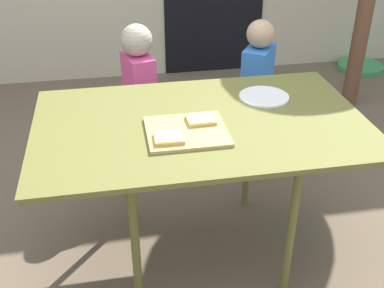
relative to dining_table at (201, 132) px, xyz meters
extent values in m
plane|color=brown|center=(0.00, 0.00, -0.70)|extent=(16.00, 16.00, 0.00)
cube|color=brown|center=(0.00, 0.00, 0.04)|extent=(1.44, 0.89, 0.02)
cylinder|color=brown|center=(-0.33, -0.33, -0.33)|extent=(0.04, 0.04, 0.73)
cylinder|color=brown|center=(0.33, -0.33, -0.33)|extent=(0.04, 0.04, 0.73)
cylinder|color=brown|center=(-0.33, 0.33, -0.33)|extent=(0.04, 0.04, 0.73)
cylinder|color=brown|center=(0.33, 0.33, -0.33)|extent=(0.04, 0.04, 0.73)
cube|color=tan|center=(-0.08, -0.09, 0.06)|extent=(0.33, 0.30, 0.01)
cube|color=gold|center=(-0.01, -0.03, 0.08)|extent=(0.12, 0.10, 0.02)
cube|color=beige|center=(-0.01, -0.03, 0.09)|extent=(0.11, 0.09, 0.00)
cube|color=gold|center=(-0.16, -0.16, 0.08)|extent=(0.12, 0.10, 0.02)
cube|color=beige|center=(-0.16, -0.16, 0.09)|extent=(0.11, 0.09, 0.00)
cylinder|color=white|center=(0.34, 0.18, 0.06)|extent=(0.24, 0.24, 0.01)
cylinder|color=#4A2369|center=(-0.23, 0.89, -0.48)|extent=(0.09, 0.09, 0.44)
cylinder|color=#4A2369|center=(-0.19, 0.75, -0.48)|extent=(0.09, 0.09, 0.44)
cube|color=#E54C8C|center=(-0.21, 0.82, -0.10)|extent=(0.19, 0.27, 0.33)
sphere|color=#BFAE96|center=(-0.21, 0.82, 0.16)|extent=(0.18, 0.18, 0.18)
cylinder|color=navy|center=(0.53, 0.81, -0.49)|extent=(0.09, 0.09, 0.41)
cylinder|color=navy|center=(0.46, 0.69, -0.49)|extent=(0.09, 0.09, 0.41)
cube|color=blue|center=(0.49, 0.75, -0.10)|extent=(0.25, 0.28, 0.39)
sphere|color=tan|center=(0.49, 0.75, 0.18)|extent=(0.16, 0.16, 0.16)
cylinder|color=#3E9A57|center=(2.00, 2.17, -0.67)|extent=(0.43, 0.43, 0.04)
camera|label=1|loc=(-0.36, -1.79, 1.03)|focal=44.63mm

